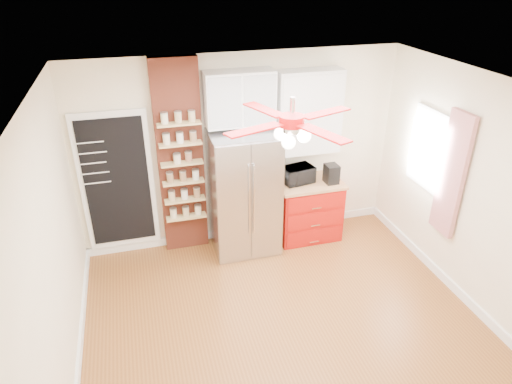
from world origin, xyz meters
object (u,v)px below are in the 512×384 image
object	(u,v)px
ceiling_fan	(292,121)
coffee_maker	(331,174)
pantry_jar_oats	(177,159)
toaster_oven	(298,175)
red_cabinet	(308,209)
fridge	(244,193)
canister_left	(335,176)

from	to	relation	value
ceiling_fan	coffee_maker	bearing A→B (deg)	52.57
ceiling_fan	pantry_jar_oats	size ratio (longest dim) A/B	11.41
toaster_oven	coffee_maker	world-z (taller)	coffee_maker
red_cabinet	toaster_oven	xyz separation A→B (m)	(-0.17, 0.03, 0.57)
pantry_jar_oats	toaster_oven	bearing A→B (deg)	-1.48
fridge	coffee_maker	bearing A→B (deg)	-2.39
coffee_maker	pantry_jar_oats	size ratio (longest dim) A/B	2.20
ceiling_fan	toaster_oven	xyz separation A→B (m)	(0.75, 1.71, -1.40)
pantry_jar_oats	fridge	bearing A→B (deg)	-8.24
toaster_oven	canister_left	world-z (taller)	toaster_oven
fridge	coffee_maker	distance (m)	1.27
toaster_oven	canister_left	distance (m)	0.55
toaster_oven	pantry_jar_oats	xyz separation A→B (m)	(-1.66, 0.04, 0.41)
red_cabinet	pantry_jar_oats	xyz separation A→B (m)	(-1.83, 0.07, 0.98)
canister_left	pantry_jar_oats	distance (m)	2.25
red_cabinet	pantry_jar_oats	distance (m)	2.08
red_cabinet	canister_left	xyz separation A→B (m)	(0.37, -0.06, 0.52)
ceiling_fan	red_cabinet	bearing A→B (deg)	61.29
canister_left	pantry_jar_oats	xyz separation A→B (m)	(-2.20, 0.14, 0.46)
red_cabinet	canister_left	world-z (taller)	canister_left
fridge	red_cabinet	size ratio (longest dim) A/B	1.86
fridge	toaster_oven	distance (m)	0.82
red_cabinet	toaster_oven	distance (m)	0.59
toaster_oven	coffee_maker	distance (m)	0.47
ceiling_fan	pantry_jar_oats	xyz separation A→B (m)	(-0.91, 1.75, -0.99)
red_cabinet	ceiling_fan	size ratio (longest dim) A/B	0.67
red_cabinet	ceiling_fan	bearing A→B (deg)	-118.71
fridge	ceiling_fan	distance (m)	2.25
coffee_maker	canister_left	bearing A→B (deg)	24.98
ceiling_fan	canister_left	xyz separation A→B (m)	(1.29, 1.62, -1.45)
canister_left	pantry_jar_oats	size ratio (longest dim) A/B	1.24
coffee_maker	canister_left	size ratio (longest dim) A/B	1.77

